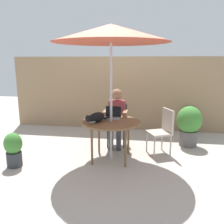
% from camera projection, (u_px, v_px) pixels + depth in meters
% --- Properties ---
extents(ground_plane, '(14.00, 14.00, 0.00)m').
position_uv_depth(ground_plane, '(111.00, 159.00, 4.41)').
color(ground_plane, '#ADA399').
extents(fence_back, '(6.00, 0.08, 1.90)m').
position_uv_depth(fence_back, '(124.00, 94.00, 6.22)').
color(fence_back, '#937756').
rests_on(fence_back, ground).
extents(patio_table, '(1.06, 1.06, 0.73)m').
position_uv_depth(patio_table, '(111.00, 124.00, 4.27)').
color(patio_table, brown).
rests_on(patio_table, ground).
extents(patio_umbrella, '(2.00, 2.00, 2.39)m').
position_uv_depth(patio_umbrella, '(111.00, 33.00, 3.94)').
color(patio_umbrella, '#B7B7BC').
rests_on(patio_umbrella, ground).
extents(chair_occupied, '(0.40, 0.40, 0.88)m').
position_uv_depth(chair_occupied, '(117.00, 121.00, 5.12)').
color(chair_occupied, '#33383F').
rests_on(chair_occupied, ground).
extents(chair_empty, '(0.53, 0.53, 0.88)m').
position_uv_depth(chair_empty, '(163.00, 128.00, 4.59)').
color(chair_empty, '#B2A899').
rests_on(chair_empty, ground).
extents(person_seated, '(0.48, 0.48, 1.22)m').
position_uv_depth(person_seated, '(116.00, 115.00, 4.93)').
color(person_seated, maroon).
rests_on(person_seated, ground).
extents(laptop, '(0.31, 0.27, 0.21)m').
position_uv_depth(laptop, '(113.00, 115.00, 4.50)').
color(laptop, gray).
rests_on(laptop, patio_table).
extents(cat, '(0.37, 0.59, 0.17)m').
position_uv_depth(cat, '(96.00, 118.00, 4.18)').
color(cat, black).
rests_on(cat, patio_table).
extents(potted_plant_near_fence, '(0.52, 0.52, 0.86)m').
position_uv_depth(potted_plant_near_fence, '(189.00, 124.00, 5.02)').
color(potted_plant_near_fence, '#595654').
rests_on(potted_plant_near_fence, ground).
extents(potted_plant_by_chair, '(0.32, 0.32, 0.70)m').
position_uv_depth(potted_plant_by_chair, '(190.00, 118.00, 5.93)').
color(potted_plant_by_chair, '#33383D').
rests_on(potted_plant_by_chair, ground).
extents(potted_plant_corner, '(0.30, 0.30, 0.60)m').
position_uv_depth(potted_plant_corner, '(13.00, 149.00, 4.05)').
color(potted_plant_corner, '#33383D').
rests_on(potted_plant_corner, ground).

